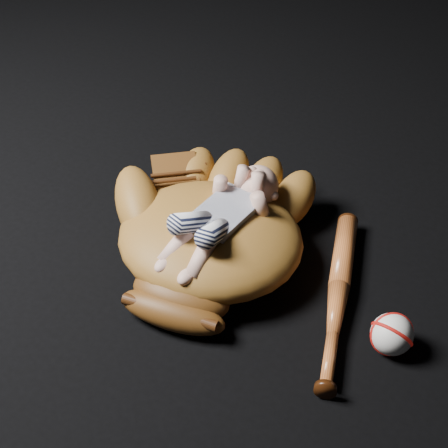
{
  "coord_description": "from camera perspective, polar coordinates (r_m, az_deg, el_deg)",
  "views": [
    {
      "loc": [
        0.57,
        -0.86,
        0.98
      ],
      "look_at": [
        0.06,
        0.06,
        0.09
      ],
      "focal_mm": 55.0,
      "sensor_mm": 36.0,
      "label": 1
    }
  ],
  "objects": [
    {
      "name": "baseball_glove",
      "position": [
        1.37,
        -1.16,
        -0.6
      ],
      "size": [
        0.53,
        0.59,
        0.17
      ],
      "primitive_type": null,
      "rotation": [
        0.0,
        0.0,
        0.13
      ],
      "color": "brown",
      "rests_on": "ground"
    },
    {
      "name": "baseball",
      "position": [
        1.28,
        13.78,
        -8.89
      ],
      "size": [
        0.09,
        0.09,
        0.08
      ],
      "primitive_type": "sphere",
      "rotation": [
        0.0,
        0.0,
        0.22
      ],
      "color": "white",
      "rests_on": "ground"
    },
    {
      "name": "newborn_baby",
      "position": [
        1.33,
        -0.56,
        0.48
      ],
      "size": [
        0.19,
        0.35,
        0.14
      ],
      "primitive_type": null,
      "rotation": [
        0.0,
        0.0,
        -0.11
      ],
      "color": "#DDA48E",
      "rests_on": "baseball_glove"
    },
    {
      "name": "baseball_bat",
      "position": [
        1.35,
        9.44,
        -5.99
      ],
      "size": [
        0.17,
        0.46,
        0.04
      ],
      "primitive_type": null,
      "rotation": [
        0.0,
        0.0,
        0.29
      ],
      "color": "#AD5221",
      "rests_on": "ground"
    }
  ]
}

